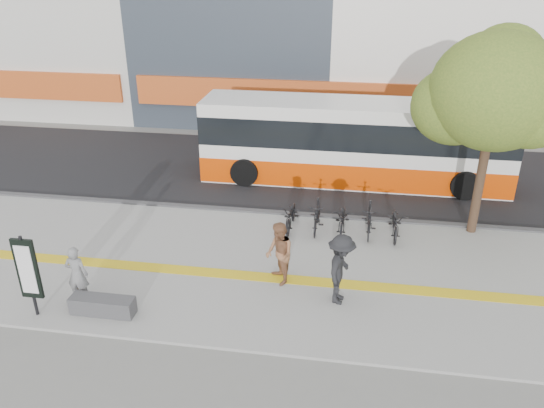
% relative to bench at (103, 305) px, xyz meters
% --- Properties ---
extents(ground, '(120.00, 120.00, 0.00)m').
position_rel_bench_xyz_m(ground, '(2.60, 1.20, -0.30)').
color(ground, slate).
rests_on(ground, ground).
extents(sidewalk, '(40.00, 7.00, 0.08)m').
position_rel_bench_xyz_m(sidewalk, '(2.60, 2.70, -0.27)').
color(sidewalk, gray).
rests_on(sidewalk, ground).
extents(tactile_strip, '(40.00, 0.45, 0.01)m').
position_rel_bench_xyz_m(tactile_strip, '(2.60, 2.20, -0.22)').
color(tactile_strip, gold).
rests_on(tactile_strip, sidewalk).
extents(street, '(40.00, 8.00, 0.06)m').
position_rel_bench_xyz_m(street, '(2.60, 10.20, -0.28)').
color(street, black).
rests_on(street, ground).
extents(curb, '(40.00, 0.25, 0.14)m').
position_rel_bench_xyz_m(curb, '(2.60, 6.20, -0.23)').
color(curb, '#373739').
rests_on(curb, ground).
extents(bench, '(1.60, 0.45, 0.45)m').
position_rel_bench_xyz_m(bench, '(0.00, 0.00, 0.00)').
color(bench, '#373739').
rests_on(bench, sidewalk).
extents(signboard, '(0.55, 0.10, 2.20)m').
position_rel_bench_xyz_m(signboard, '(-1.60, -0.31, 1.06)').
color(signboard, black).
rests_on(signboard, sidewalk).
extents(street_tree, '(4.40, 3.80, 6.31)m').
position_rel_bench_xyz_m(street_tree, '(9.78, 6.02, 4.21)').
color(street_tree, '#362518').
rests_on(street_tree, sidewalk).
extents(bus, '(11.63, 2.76, 3.10)m').
position_rel_bench_xyz_m(bus, '(5.90, 9.70, 1.21)').
color(bus, white).
rests_on(bus, street).
extents(bicycle_row, '(3.94, 1.76, 1.02)m').
position_rel_bench_xyz_m(bicycle_row, '(5.70, 5.20, 0.25)').
color(bicycle_row, black).
rests_on(bicycle_row, sidewalk).
extents(seated_woman, '(0.58, 0.39, 1.57)m').
position_rel_bench_xyz_m(seated_woman, '(-0.80, 0.42, 0.56)').
color(seated_woman, black).
rests_on(seated_woman, sidewalk).
extents(pedestrian_tan, '(0.98, 1.06, 1.75)m').
position_rel_bench_xyz_m(pedestrian_tan, '(4.11, 2.06, 0.65)').
color(pedestrian_tan, '#8E5D3E').
rests_on(pedestrian_tan, sidewalk).
extents(pedestrian_dark, '(0.91, 1.33, 1.89)m').
position_rel_bench_xyz_m(pedestrian_dark, '(5.75, 1.42, 0.72)').
color(pedestrian_dark, black).
rests_on(pedestrian_dark, sidewalk).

